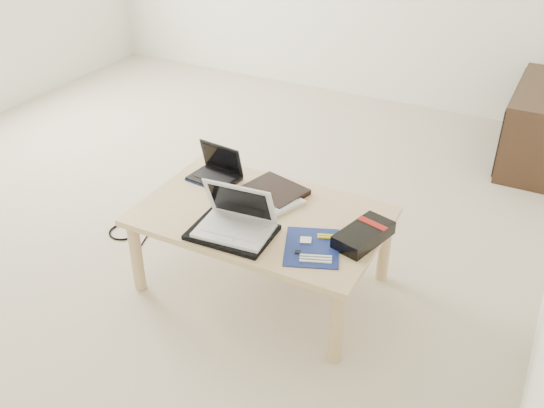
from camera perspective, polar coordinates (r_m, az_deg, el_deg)
The scene contains 14 objects.
ground at distance 3.66m, azimuth -7.92°, elevation 0.72°, with size 4.00×4.00×0.00m, color beige.
coffee_table at distance 2.75m, azimuth -0.99°, elevation -1.74°, with size 1.10×0.70×0.40m.
media_cabinet at distance 4.29m, azimuth 24.06°, elevation 6.79°, with size 0.41×0.90×0.50m.
book at distance 2.87m, azimuth 0.21°, elevation 1.22°, with size 0.32×0.29×0.03m.
netbook at distance 3.00m, azimuth -5.26°, elevation 3.05°, with size 0.25×0.20×0.17m.
tablet at distance 2.76m, azimuth -1.49°, elevation -0.22°, with size 0.26×0.22×0.01m.
remote at distance 2.73m, azimuth 1.08°, elevation -0.52°, with size 0.14×0.24×0.02m.
neoprene_sleeve at distance 2.59m, azimuth -3.78°, elevation -2.67°, with size 0.35×0.25×0.02m, color black.
white_laptop at distance 2.57m, azimuth -3.40°, elevation -1.53°, with size 0.33×0.25×0.21m.
motherboard at distance 2.51m, azimuth 3.82°, elevation -4.08°, with size 0.31×0.34×0.01m.
gpu_box at distance 2.56m, azimuth 8.61°, elevation -2.90°, with size 0.21×0.30×0.06m.
cable_coil at distance 2.83m, azimuth -4.61°, elevation 0.50°, with size 0.11×0.11×0.01m, color black.
floor_cable_coil at distance 3.40m, azimuth -13.78°, elevation -2.54°, with size 0.16×0.16×0.01m, color black.
floor_cable_trail at distance 3.38m, azimuth -11.39°, elevation -2.49°, with size 0.01×0.01×0.33m, color black.
Camera 1 is at (1.87, -2.52, 1.88)m, focal length 40.00 mm.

